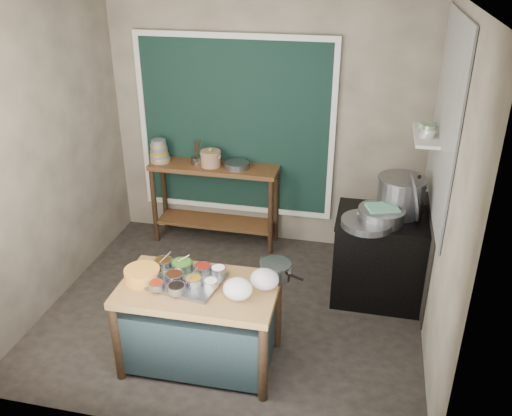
% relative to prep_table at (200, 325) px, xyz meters
% --- Properties ---
extents(floor, '(3.50, 3.00, 0.02)m').
position_rel_prep_table_xyz_m(floor, '(0.08, 0.75, -0.39)').
color(floor, '#302B25').
rests_on(floor, ground).
extents(back_wall, '(3.50, 0.02, 2.80)m').
position_rel_prep_table_xyz_m(back_wall, '(0.08, 2.26, 1.02)').
color(back_wall, gray).
rests_on(back_wall, floor).
extents(left_wall, '(0.02, 3.00, 2.80)m').
position_rel_prep_table_xyz_m(left_wall, '(-1.68, 0.75, 1.02)').
color(left_wall, gray).
rests_on(left_wall, floor).
extents(right_wall, '(0.02, 3.00, 2.80)m').
position_rel_prep_table_xyz_m(right_wall, '(1.84, 0.75, 1.02)').
color(right_wall, gray).
rests_on(right_wall, floor).
extents(curtain_panel, '(2.10, 0.02, 1.90)m').
position_rel_prep_table_xyz_m(curtain_panel, '(-0.27, 2.22, 0.98)').
color(curtain_panel, black).
rests_on(curtain_panel, back_wall).
extents(curtain_frame, '(2.22, 0.03, 2.02)m').
position_rel_prep_table_xyz_m(curtain_frame, '(-0.27, 2.21, 0.98)').
color(curtain_frame, beige).
rests_on(curtain_frame, back_wall).
extents(tile_panel, '(0.02, 1.70, 1.70)m').
position_rel_prep_table_xyz_m(tile_panel, '(1.81, 1.30, 1.48)').
color(tile_panel, '#B2B2AA').
rests_on(tile_panel, right_wall).
extents(soot_patch, '(0.01, 1.30, 1.30)m').
position_rel_prep_table_xyz_m(soot_patch, '(1.82, 1.40, 0.32)').
color(soot_patch, black).
rests_on(soot_patch, right_wall).
extents(wall_shelf, '(0.22, 0.70, 0.03)m').
position_rel_prep_table_xyz_m(wall_shelf, '(1.71, 1.60, 1.23)').
color(wall_shelf, beige).
rests_on(wall_shelf, right_wall).
extents(prep_table, '(1.26, 0.74, 0.75)m').
position_rel_prep_table_xyz_m(prep_table, '(0.00, 0.00, 0.00)').
color(prep_table, olive).
rests_on(prep_table, floor).
extents(back_counter, '(1.45, 0.40, 0.95)m').
position_rel_prep_table_xyz_m(back_counter, '(-0.47, 2.03, 0.10)').
color(back_counter, '#583519').
rests_on(back_counter, floor).
extents(stove_block, '(0.90, 0.68, 0.85)m').
position_rel_prep_table_xyz_m(stove_block, '(1.43, 1.30, 0.05)').
color(stove_block, black).
rests_on(stove_block, floor).
extents(stove_top, '(0.92, 0.69, 0.03)m').
position_rel_prep_table_xyz_m(stove_top, '(1.43, 1.30, 0.49)').
color(stove_top, black).
rests_on(stove_top, stove_block).
extents(condiment_tray, '(0.67, 0.53, 0.03)m').
position_rel_prep_table_xyz_m(condiment_tray, '(-0.14, 0.04, 0.39)').
color(condiment_tray, gray).
rests_on(condiment_tray, prep_table).
extents(condiment_bowls, '(0.64, 0.47, 0.07)m').
position_rel_prep_table_xyz_m(condiment_bowls, '(-0.16, 0.05, 0.43)').
color(condiment_bowls, gray).
rests_on(condiment_bowls, condiment_tray).
extents(yellow_basin, '(0.29, 0.29, 0.11)m').
position_rel_prep_table_xyz_m(yellow_basin, '(-0.46, -0.02, 0.43)').
color(yellow_basin, '#BD6725').
rests_on(yellow_basin, prep_table).
extents(saucepan, '(0.34, 0.34, 0.14)m').
position_rel_prep_table_xyz_m(saucepan, '(0.57, 0.25, 0.45)').
color(saucepan, gray).
rests_on(saucepan, prep_table).
extents(plastic_bag_a, '(0.24, 0.20, 0.17)m').
position_rel_prep_table_xyz_m(plastic_bag_a, '(0.35, -0.09, 0.46)').
color(plastic_bag_a, white).
rests_on(plastic_bag_a, prep_table).
extents(plastic_bag_b, '(0.24, 0.21, 0.17)m').
position_rel_prep_table_xyz_m(plastic_bag_b, '(0.52, 0.09, 0.46)').
color(plastic_bag_b, white).
rests_on(plastic_bag_b, prep_table).
extents(bowl_stack, '(0.23, 0.23, 0.26)m').
position_rel_prep_table_xyz_m(bowl_stack, '(-1.11, 2.03, 0.69)').
color(bowl_stack, tan).
rests_on(bowl_stack, back_counter).
extents(utensil_cup, '(0.15, 0.15, 0.09)m').
position_rel_prep_table_xyz_m(utensil_cup, '(-0.66, 2.04, 0.62)').
color(utensil_cup, gray).
rests_on(utensil_cup, back_counter).
extents(ceramic_crock, '(0.31, 0.31, 0.16)m').
position_rel_prep_table_xyz_m(ceramic_crock, '(-0.50, 2.01, 0.65)').
color(ceramic_crock, '#967152').
rests_on(ceramic_crock, back_counter).
extents(wide_bowl, '(0.29, 0.29, 0.07)m').
position_rel_prep_table_xyz_m(wide_bowl, '(-0.20, 2.02, 0.61)').
color(wide_bowl, gray).
rests_on(wide_bowl, back_counter).
extents(stock_pot, '(0.61, 0.61, 0.36)m').
position_rel_prep_table_xyz_m(stock_pot, '(1.54, 1.41, 0.69)').
color(stock_pot, gray).
rests_on(stock_pot, stove_top).
extents(pot_lid, '(0.15, 0.45, 0.44)m').
position_rel_prep_table_xyz_m(pot_lid, '(1.65, 1.31, 0.72)').
color(pot_lid, gray).
rests_on(pot_lid, stove_top).
extents(steamer, '(0.56, 0.56, 0.14)m').
position_rel_prep_table_xyz_m(steamer, '(1.38, 1.17, 0.58)').
color(steamer, gray).
rests_on(steamer, stove_top).
extents(green_cloth, '(0.32, 0.28, 0.02)m').
position_rel_prep_table_xyz_m(green_cloth, '(1.38, 1.17, 0.66)').
color(green_cloth, '#5FAA7F').
rests_on(green_cloth, steamer).
extents(shallow_pan, '(0.53, 0.53, 0.06)m').
position_rel_prep_table_xyz_m(shallow_pan, '(1.25, 1.07, 0.54)').
color(shallow_pan, gray).
rests_on(shallow_pan, stove_top).
extents(shelf_bowl_stack, '(0.14, 0.14, 0.11)m').
position_rel_prep_table_xyz_m(shelf_bowl_stack, '(1.71, 1.51, 1.29)').
color(shelf_bowl_stack, silver).
rests_on(shelf_bowl_stack, wall_shelf).
extents(shelf_bowl_green, '(0.16, 0.16, 0.05)m').
position_rel_prep_table_xyz_m(shelf_bowl_green, '(1.71, 1.77, 1.27)').
color(shelf_bowl_green, gray).
rests_on(shelf_bowl_green, wall_shelf).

